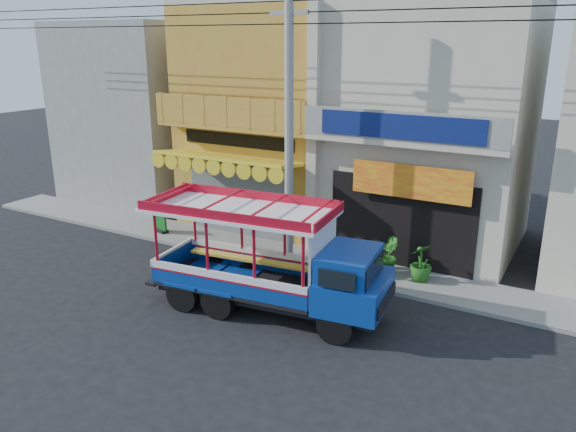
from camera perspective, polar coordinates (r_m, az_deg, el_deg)
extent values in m
plane|color=black|center=(14.76, -2.89, -10.34)|extent=(90.00, 90.00, 0.00)
cube|color=slate|center=(17.91, 4.01, -4.96)|extent=(30.00, 2.00, 0.12)
cube|color=#BE792A|center=(22.16, -0.66, 10.00)|extent=(6.00, 6.00, 8.00)
cube|color=#595B5E|center=(20.18, -4.96, 1.65)|extent=(4.20, 0.10, 2.60)
cube|color=gold|center=(19.22, -6.32, 5.86)|extent=(5.20, 1.50, 0.31)
cube|color=#BE792A|center=(19.36, -5.73, 8.98)|extent=(6.00, 0.70, 0.18)
cube|color=#BE792A|center=(19.05, -6.30, 10.49)|extent=(6.00, 0.12, 0.95)
cube|color=black|center=(19.70, -5.14, 7.67)|extent=(4.50, 0.04, 0.45)
cube|color=beige|center=(22.01, -0.70, 20.70)|extent=(6.00, 6.00, 0.24)
cube|color=beige|center=(19.85, 14.65, 8.57)|extent=(6.00, 6.00, 8.00)
cube|color=black|center=(17.59, 11.38, -0.70)|extent=(4.60, 0.12, 2.80)
cube|color=yellow|center=(16.86, 12.32, 3.41)|extent=(3.60, 0.05, 1.00)
cube|color=beige|center=(16.67, 11.54, 7.34)|extent=(6.00, 0.70, 0.18)
cube|color=gray|center=(16.31, 11.30, 8.92)|extent=(6.00, 0.12, 0.85)
cube|color=navy|center=(16.25, 11.22, 8.89)|extent=(4.80, 0.06, 0.70)
cube|color=beige|center=(18.00, 2.57, 8.24)|extent=(0.35, 0.30, 8.00)
cube|color=gray|center=(26.39, -14.12, 10.25)|extent=(6.00, 6.00, 7.60)
cylinder|color=gray|center=(16.58, 0.11, 9.21)|extent=(0.26, 0.26, 9.00)
cube|color=gray|center=(16.42, 0.12, 19.98)|extent=(1.20, 0.12, 0.12)
cylinder|color=black|center=(15.94, 3.43, 18.94)|extent=(28.00, 0.04, 0.04)
cylinder|color=black|center=(15.95, 3.45, 20.02)|extent=(28.00, 0.04, 0.04)
cylinder|color=black|center=(15.97, 3.47, 21.10)|extent=(28.00, 0.04, 0.04)
cylinder|color=black|center=(13.50, 4.81, -11.10)|extent=(0.91, 0.34, 0.88)
cylinder|color=black|center=(14.93, 6.91, -8.22)|extent=(0.91, 0.34, 0.88)
cylinder|color=black|center=(14.68, -7.17, -8.69)|extent=(0.91, 0.34, 0.88)
cylinder|color=black|center=(16.01, -4.13, -6.30)|extent=(0.91, 0.34, 0.88)
cylinder|color=black|center=(15.21, -10.66, -7.91)|extent=(0.91, 0.34, 0.88)
cylinder|color=black|center=(16.49, -7.42, -5.67)|extent=(0.91, 0.34, 0.88)
cube|color=black|center=(14.86, -1.96, -7.85)|extent=(6.07, 2.10, 0.25)
cube|color=#0F3CA6|center=(13.91, 6.69, -7.60)|extent=(1.79, 2.11, 0.80)
cube|color=#0F3CA6|center=(13.66, 6.26, -4.82)|extent=(1.43, 1.91, 0.66)
cube|color=black|center=(13.53, 8.77, -5.36)|extent=(0.22, 1.55, 0.49)
cube|color=black|center=(15.08, -4.50, -6.75)|extent=(4.56, 2.41, 0.11)
cube|color=#0F3CA6|center=(14.21, -6.29, -7.02)|extent=(4.36, 0.55, 0.53)
cube|color=white|center=(14.11, -6.32, -6.14)|extent=(4.36, 0.56, 0.19)
cube|color=#0F3CA6|center=(15.73, -2.93, -4.45)|extent=(4.36, 0.55, 0.53)
cube|color=white|center=(15.64, -2.95, -3.64)|extent=(4.36, 0.56, 0.19)
cylinder|color=#B70E22|center=(14.93, -13.28, -2.15)|extent=(0.09, 0.09, 1.41)
cylinder|color=#B70E22|center=(16.35, -9.49, -0.19)|extent=(0.09, 0.09, 1.41)
cube|color=white|center=(13.87, 3.53, -4.50)|extent=(0.27, 1.79, 1.99)
cube|color=white|center=(14.42, -4.99, 0.53)|extent=(5.11, 2.69, 0.09)
cube|color=#B70E22|center=(14.38, -5.01, 1.14)|extent=(4.93, 2.58, 0.23)
cube|color=black|center=(21.17, -12.73, -1.46)|extent=(0.58, 0.40, 0.09)
cube|color=#0E5015|center=(21.03, -12.82, -0.24)|extent=(0.62, 0.22, 0.85)
imported|color=#23601B|center=(16.98, 8.41, -4.19)|extent=(1.31, 1.31, 1.10)
imported|color=#23601B|center=(17.25, 10.18, -3.92)|extent=(0.67, 0.74, 1.11)
imported|color=#23601B|center=(16.85, 13.38, -4.62)|extent=(0.86, 0.86, 1.13)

